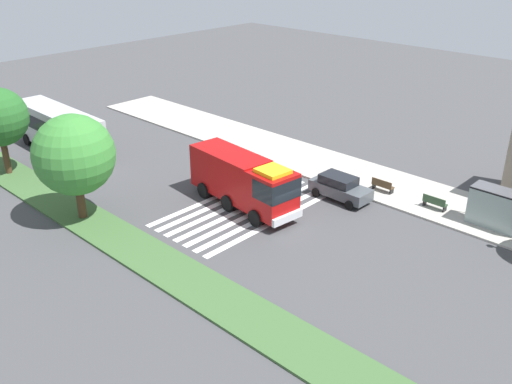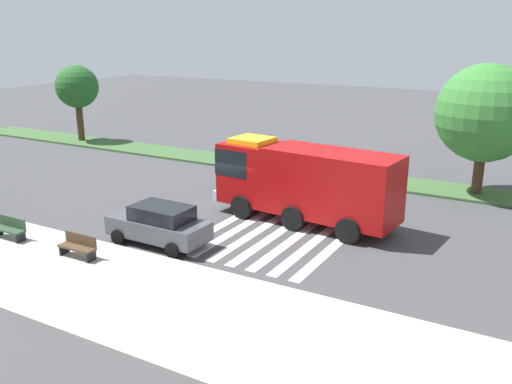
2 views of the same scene
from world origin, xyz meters
TOP-DOWN VIEW (x-y plane):
  - ground_plane at (0.00, 0.00)m, footprint 120.00×120.00m
  - sidewalk at (0.00, 9.65)m, footprint 60.00×5.78m
  - median_strip at (0.00, -8.26)m, footprint 60.00×3.00m
  - crosswalk at (-2.99, 0.00)m, footprint 5.85×12.17m
  - fire_truck at (-3.11, 0.13)m, footprint 8.96×3.38m
  - parked_car_west at (0.71, 5.56)m, footprint 4.34×2.04m
  - transit_bus at (-21.51, -3.04)m, footprint 10.75×3.04m
  - bus_stop_shelter at (10.36, 8.46)m, footprint 3.50×1.40m
  - bench_near_shelter at (6.36, 8.43)m, footprint 1.60×0.50m
  - bench_west_of_shelter at (2.37, 8.43)m, footprint 1.60×0.50m
  - median_tree_west at (-9.61, -8.26)m, footprint 5.07×5.07m

SIDE VIEW (x-z plane):
  - ground_plane at x=0.00m, z-range 0.00..0.00m
  - crosswalk at x=-2.99m, z-range 0.00..0.01m
  - sidewalk at x=0.00m, z-range 0.00..0.14m
  - median_strip at x=0.00m, z-range 0.00..0.14m
  - bench_near_shelter at x=6.36m, z-range 0.14..1.04m
  - bench_west_of_shelter at x=2.37m, z-range 0.14..1.04m
  - parked_car_west at x=0.71m, z-range 0.03..1.71m
  - bus_stop_shelter at x=10.36m, z-range 0.66..3.12m
  - fire_truck at x=-3.11m, z-range 0.20..3.83m
  - transit_bus at x=-21.51m, z-range 0.33..4.00m
  - median_tree_west at x=-9.61m, z-range 1.00..7.82m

